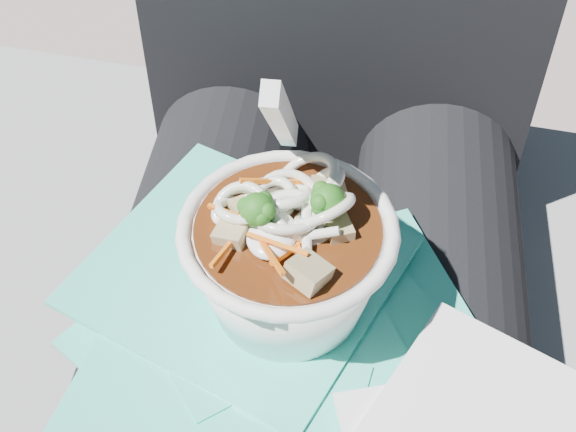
# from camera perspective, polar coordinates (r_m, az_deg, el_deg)

# --- Properties ---
(stone_ledge) EXTENTS (1.05, 0.61, 0.48)m
(stone_ledge) POSITION_cam_1_polar(r_m,az_deg,el_deg) (0.96, 2.05, -12.72)
(stone_ledge) COLOR slate
(stone_ledge) RESTS_ON ground
(lap) EXTENTS (0.33, 0.48, 0.14)m
(lap) POSITION_cam_1_polar(r_m,az_deg,el_deg) (0.61, 1.38, -10.47)
(lap) COLOR black
(lap) RESTS_ON stone_ledge
(person_body) EXTENTS (0.34, 0.94, 1.03)m
(person_body) POSITION_cam_1_polar(r_m,az_deg,el_deg) (0.65, 2.30, -2.71)
(person_body) COLOR black
(person_body) RESTS_ON ground
(plastic_bag) EXTENTS (0.31, 0.36, 0.02)m
(plastic_bag) POSITION_cam_1_polar(r_m,az_deg,el_deg) (0.52, -0.79, -10.47)
(plastic_bag) COLOR #32D2B7
(plastic_bag) RESTS_ON lap
(udon_bowl) EXTENTS (0.13, 0.15, 0.18)m
(udon_bowl) POSITION_cam_1_polar(r_m,az_deg,el_deg) (0.50, -0.02, -2.64)
(udon_bowl) COLOR white
(udon_bowl) RESTS_ON plastic_bag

